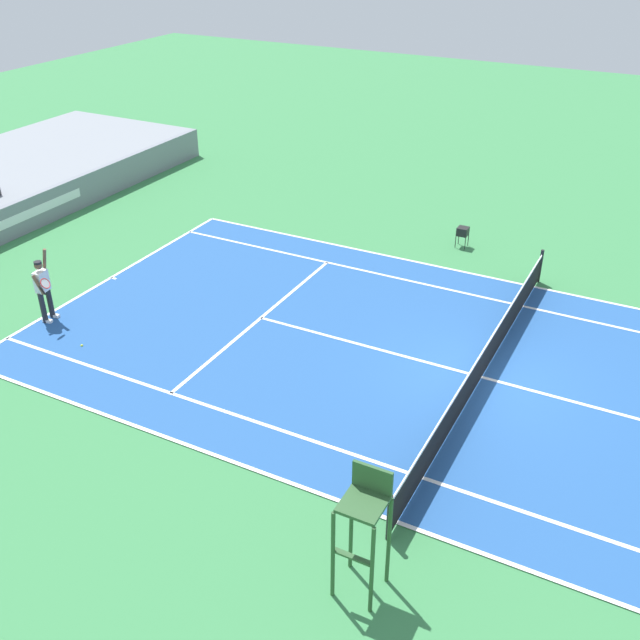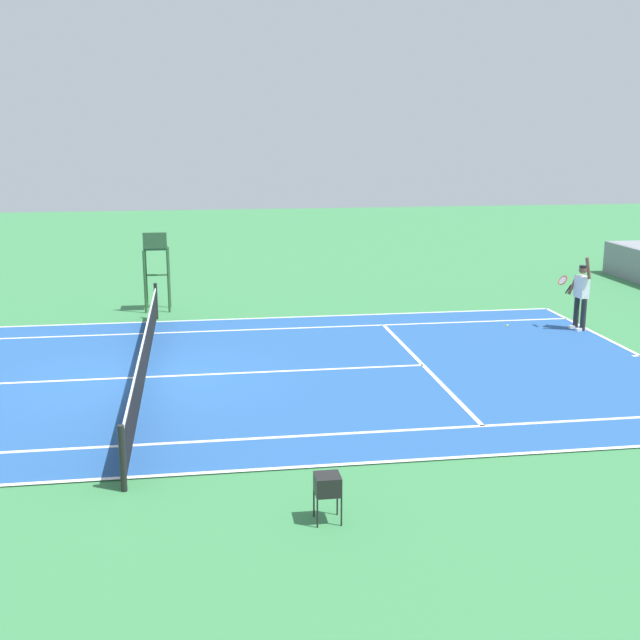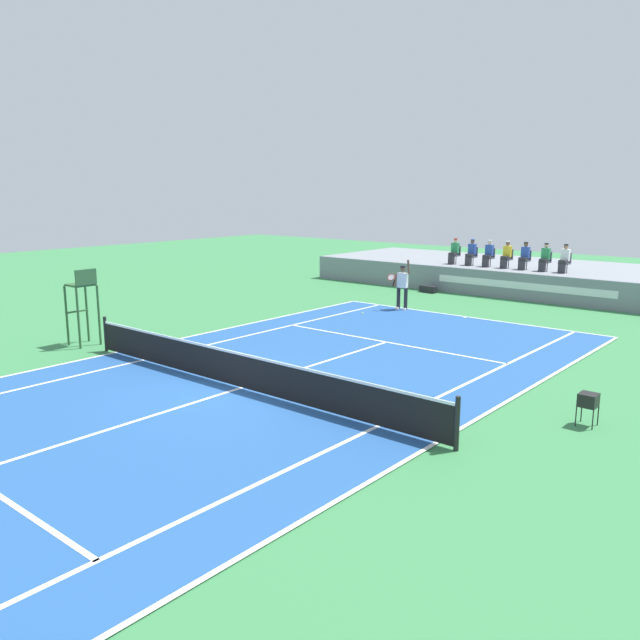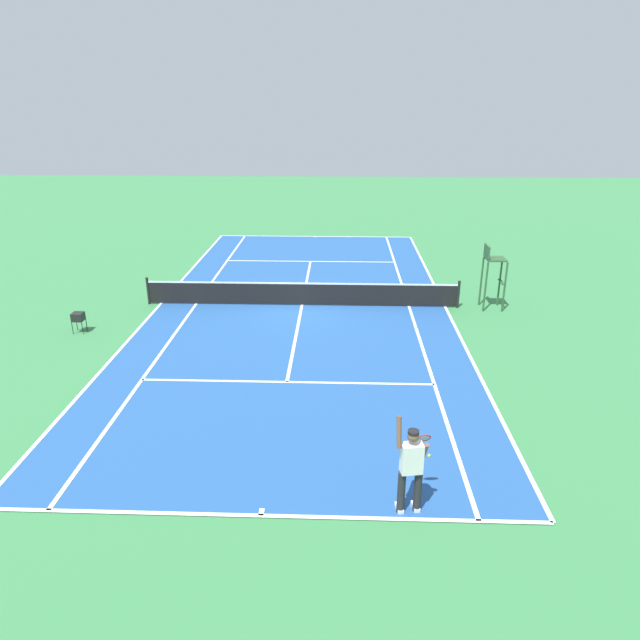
% 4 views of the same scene
% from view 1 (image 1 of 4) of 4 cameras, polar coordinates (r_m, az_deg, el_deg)
% --- Properties ---
extents(ground_plane, '(80.00, 80.00, 0.00)m').
position_cam_1_polar(ground_plane, '(18.64, 12.45, -4.41)').
color(ground_plane, '#387F47').
extents(court, '(11.08, 23.88, 0.03)m').
position_cam_1_polar(court, '(18.63, 12.45, -4.39)').
color(court, '#235193').
rests_on(court, ground).
extents(net, '(11.98, 0.10, 1.07)m').
position_cam_1_polar(net, '(18.35, 12.63, -3.06)').
color(net, black).
rests_on(net, ground).
extents(tennis_player, '(0.75, 0.71, 2.08)m').
position_cam_1_polar(tennis_player, '(21.55, -20.70, 2.30)').
color(tennis_player, '#232328').
rests_on(tennis_player, ground).
extents(tennis_ball, '(0.07, 0.07, 0.07)m').
position_cam_1_polar(tennis_ball, '(20.41, -18.03, -1.90)').
color(tennis_ball, '#D1E533').
rests_on(tennis_ball, ground).
extents(umpire_chair, '(0.77, 0.77, 2.44)m').
position_cam_1_polar(umpire_chair, '(12.35, 3.44, -15.16)').
color(umpire_chair, '#2D562D').
rests_on(umpire_chair, ground).
extents(ball_hopper, '(0.36, 0.36, 0.70)m').
position_cam_1_polar(ball_hopper, '(25.36, 11.04, 6.80)').
color(ball_hopper, black).
rests_on(ball_hopper, ground).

